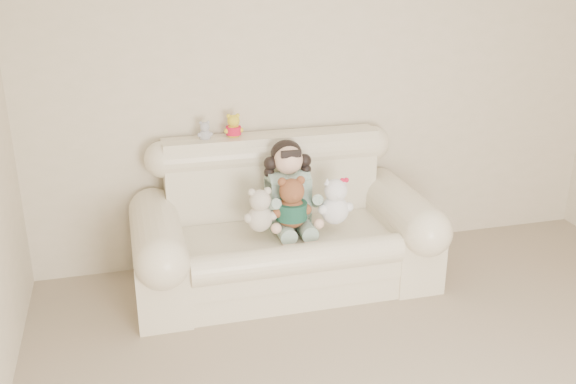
{
  "coord_description": "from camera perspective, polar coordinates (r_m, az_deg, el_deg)",
  "views": [
    {
      "loc": [
        -1.52,
        -2.01,
        2.29
      ],
      "look_at": [
        -0.48,
        1.9,
        0.75
      ],
      "focal_mm": 40.18,
      "sensor_mm": 36.0,
      "label": 1
    }
  ],
  "objects": [
    {
      "name": "cream_teddy",
      "position": [
        4.29,
        -2.51,
        -1.22
      ],
      "size": [
        0.27,
        0.24,
        0.36
      ],
      "primitive_type": null,
      "rotation": [
        0.0,
        0.0,
        0.31
      ],
      "color": "beige",
      "rests_on": "sofa"
    },
    {
      "name": "white_cat",
      "position": [
        4.41,
        4.19,
        -0.38
      ],
      "size": [
        0.29,
        0.25,
        0.4
      ],
      "primitive_type": null,
      "rotation": [
        0.0,
        0.0,
        -0.23
      ],
      "color": "white",
      "rests_on": "sofa"
    },
    {
      "name": "wall_back",
      "position": [
        4.86,
        3.74,
        9.06
      ],
      "size": [
        4.5,
        0.0,
        4.5
      ],
      "primitive_type": "plane",
      "rotation": [
        1.57,
        0.0,
        0.0
      ],
      "color": "beige",
      "rests_on": "ground"
    },
    {
      "name": "yellow_mini_bear",
      "position": [
        4.6,
        -4.86,
        6.01
      ],
      "size": [
        0.17,
        0.15,
        0.22
      ],
      "primitive_type": null,
      "rotation": [
        0.0,
        0.0,
        0.43
      ],
      "color": "#FFF535",
      "rests_on": "sofa"
    },
    {
      "name": "seated_child",
      "position": [
        4.5,
        0.0,
        0.71
      ],
      "size": [
        0.43,
        0.5,
        0.64
      ],
      "primitive_type": null,
      "rotation": [
        0.0,
        0.0,
        0.1
      ],
      "color": "#306D52",
      "rests_on": "sofa"
    },
    {
      "name": "brown_teddy",
      "position": [
        4.33,
        0.3,
        -0.51
      ],
      "size": [
        0.34,
        0.3,
        0.43
      ],
      "primitive_type": null,
      "rotation": [
        0.0,
        0.0,
        -0.43
      ],
      "color": "brown",
      "rests_on": "sofa"
    },
    {
      "name": "sofa",
      "position": [
        4.5,
        -0.33,
        -2.36
      ],
      "size": [
        2.1,
        0.95,
        1.03
      ],
      "primitive_type": null,
      "color": "#F9F1C9",
      "rests_on": "floor"
    },
    {
      "name": "grey_mini_plush",
      "position": [
        4.57,
        -7.38,
        5.52
      ],
      "size": [
        0.12,
        0.1,
        0.17
      ],
      "primitive_type": null,
      "rotation": [
        0.0,
        0.0,
        -0.18
      ],
      "color": "silver",
      "rests_on": "sofa"
    }
  ]
}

